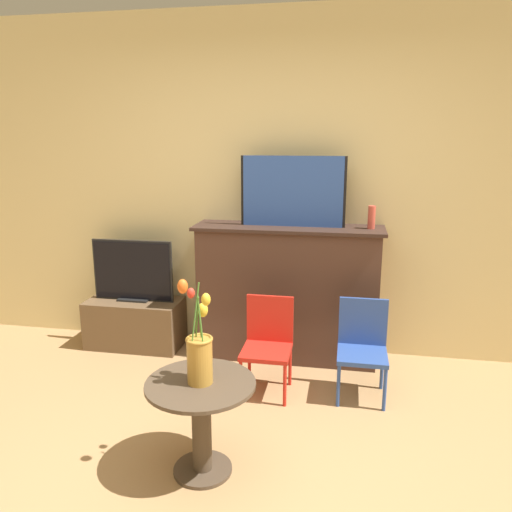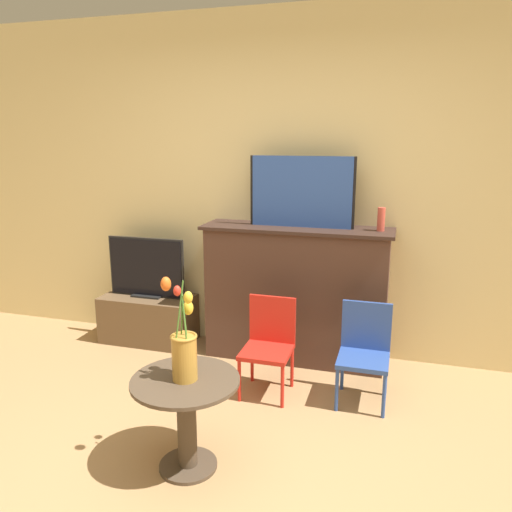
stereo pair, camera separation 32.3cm
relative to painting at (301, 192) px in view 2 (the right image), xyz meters
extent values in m
cube|color=beige|center=(-0.15, 0.21, 0.01)|extent=(8.00, 0.06, 2.70)
cube|color=#4C3328|center=(-0.03, -0.01, -0.80)|extent=(1.40, 0.38, 1.07)
cube|color=#35231C|center=(-0.03, -0.02, -0.28)|extent=(1.46, 0.42, 0.02)
cube|color=black|center=(0.00, 0.01, 0.00)|extent=(0.80, 0.02, 0.53)
cube|color=#2D51A8|center=(0.00, -0.01, 0.00)|extent=(0.76, 0.02, 0.53)
cylinder|color=#CC4C3D|center=(0.59, -0.01, -0.18)|extent=(0.06, 0.06, 0.17)
cube|color=brown|center=(-1.32, -0.03, -1.14)|extent=(0.79, 0.39, 0.40)
cube|color=black|center=(-1.32, -0.03, -0.93)|extent=(0.26, 0.12, 0.02)
cube|color=black|center=(-1.32, -0.02, -0.68)|extent=(0.69, 0.02, 0.51)
cube|color=black|center=(-1.32, -0.03, -0.68)|extent=(0.66, 0.02, 0.48)
cylinder|color=red|center=(-0.24, -0.79, -1.19)|extent=(0.02, 0.02, 0.30)
cylinder|color=red|center=(0.06, -0.79, -1.19)|extent=(0.02, 0.02, 0.30)
cylinder|color=red|center=(-0.24, -0.49, -1.19)|extent=(0.02, 0.02, 0.30)
cylinder|color=red|center=(0.06, -0.49, -1.19)|extent=(0.02, 0.02, 0.30)
cube|color=red|center=(-0.09, -0.64, -1.03)|extent=(0.33, 0.33, 0.03)
cube|color=red|center=(-0.09, -0.49, -0.84)|extent=(0.33, 0.02, 0.34)
cylinder|color=#2D4C99|center=(0.40, -0.73, -1.19)|extent=(0.02, 0.02, 0.30)
cylinder|color=#2D4C99|center=(0.70, -0.73, -1.19)|extent=(0.02, 0.02, 0.30)
cylinder|color=#2D4C99|center=(0.40, -0.43, -1.19)|extent=(0.02, 0.02, 0.30)
cylinder|color=#2D4C99|center=(0.70, -0.43, -1.19)|extent=(0.02, 0.02, 0.30)
cube|color=#2D4C99|center=(0.55, -0.58, -1.03)|extent=(0.33, 0.33, 0.03)
cube|color=#2D4C99|center=(0.55, -0.43, -0.84)|extent=(0.33, 0.02, 0.34)
cylinder|color=#4C3D2D|center=(-0.29, -1.53, -1.33)|extent=(0.31, 0.31, 0.02)
cylinder|color=#4C3D2D|center=(-0.29, -1.53, -1.09)|extent=(0.10, 0.10, 0.50)
cylinder|color=#4C3D2D|center=(-0.29, -1.53, -0.83)|extent=(0.57, 0.57, 0.02)
cylinder|color=#B78433|center=(-0.29, -1.53, -0.70)|extent=(0.13, 0.13, 0.24)
torus|color=#B78433|center=(-0.29, -1.53, -0.58)|extent=(0.14, 0.14, 0.02)
cylinder|color=#477A2D|center=(-0.30, -1.55, -0.48)|extent=(0.05, 0.05, 0.38)
ellipsoid|color=orange|center=(-0.34, -1.59, -0.29)|extent=(0.05, 0.05, 0.07)
cylinder|color=#477A2D|center=(-0.31, -1.51, -0.51)|extent=(0.05, 0.05, 0.30)
ellipsoid|color=red|center=(-0.34, -1.47, -0.36)|extent=(0.04, 0.04, 0.06)
cylinder|color=#477A2D|center=(-0.27, -1.54, -0.51)|extent=(0.05, 0.04, 0.31)
ellipsoid|color=gold|center=(-0.23, -1.58, -0.35)|extent=(0.05, 0.05, 0.06)
cylinder|color=#477A2D|center=(-0.29, -1.51, -0.55)|extent=(0.01, 0.04, 0.22)
ellipsoid|color=gold|center=(-0.28, -1.48, -0.45)|extent=(0.05, 0.05, 0.07)
camera|label=1|loc=(0.42, -3.77, 0.41)|focal=35.00mm
camera|label=2|loc=(0.73, -3.69, 0.41)|focal=35.00mm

